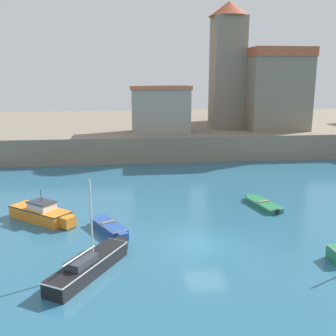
{
  "coord_description": "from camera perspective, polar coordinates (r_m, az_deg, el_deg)",
  "views": [
    {
      "loc": [
        -5.03,
        -22.5,
        10.26
      ],
      "look_at": [
        -0.9,
        12.9,
        2.0
      ],
      "focal_mm": 42.0,
      "sensor_mm": 36.0,
      "label": 1
    }
  ],
  "objects": [
    {
      "name": "quay_seawall",
      "position": [
        67.19,
        -2.31,
        5.62
      ],
      "size": [
        120.0,
        40.0,
        3.17
      ],
      "primitive_type": "cube",
      "color": "gray",
      "rests_on": "ground"
    },
    {
      "name": "dinghy_blue_1",
      "position": [
        27.28,
        -8.52,
        -8.45
      ],
      "size": [
        2.71,
        4.05,
        0.67
      ],
      "color": "#284C9E",
      "rests_on": "ground"
    },
    {
      "name": "motorboat_orange_2",
      "position": [
        30.29,
        -17.84,
        -6.25
      ],
      "size": [
        5.28,
        4.69,
        2.38
      ],
      "color": "orange",
      "rests_on": "ground"
    },
    {
      "name": "harbor_shed_near_wharf",
      "position": [
        52.12,
        -1.1,
        8.57
      ],
      "size": [
        7.84,
        4.48,
        6.0
      ],
      "color": "gray",
      "rests_on": "quay_seawall"
    },
    {
      "name": "dinghy_green_4",
      "position": [
        32.91,
        13.61,
        -5.05
      ],
      "size": [
        2.04,
        4.49,
        0.51
      ],
      "color": "#237A4C",
      "rests_on": "ground"
    },
    {
      "name": "ground_plane",
      "position": [
        25.23,
        5.54,
        -11.01
      ],
      "size": [
        200.0,
        200.0,
        0.0
      ],
      "primitive_type": "plane",
      "color": "#28607F"
    },
    {
      "name": "church",
      "position": [
        60.69,
        12.72,
        11.87
      ],
      "size": [
        13.11,
        16.93,
        17.12
      ],
      "color": "gray",
      "rests_on": "quay_seawall"
    },
    {
      "name": "sailboat_black_0",
      "position": [
        21.95,
        -11.33,
        -13.62
      ],
      "size": [
        4.21,
        6.04,
        5.13
      ],
      "color": "black",
      "rests_on": "ground"
    }
  ]
}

